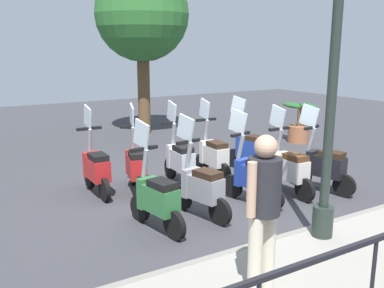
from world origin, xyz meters
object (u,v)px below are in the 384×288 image
(tree_distant, at_px, (142,15))
(scooter_far_1, at_px, (213,155))
(scooter_far_2, at_px, (180,159))
(scooter_near_4, at_px, (156,197))
(scooter_near_0, at_px, (323,165))
(lamp_post_near, at_px, (332,96))
(scooter_far_0, at_px, (250,148))
(scooter_far_4, at_px, (96,168))
(pedestrian_distant, at_px, (264,203))
(potted_palm, at_px, (299,126))
(scooter_far_3, at_px, (136,165))
(scooter_near_3, at_px, (201,187))
(scooter_near_1, at_px, (289,168))
(scooter_near_2, at_px, (253,175))

(tree_distant, distance_m, scooter_far_1, 5.72)
(scooter_far_2, bearing_deg, scooter_near_4, 145.05)
(scooter_near_0, bearing_deg, lamp_post_near, 117.47)
(scooter_near_4, height_order, scooter_far_0, same)
(scooter_near_4, bearing_deg, scooter_far_4, -2.49)
(lamp_post_near, relative_size, scooter_far_1, 2.65)
(pedestrian_distant, distance_m, potted_palm, 7.85)
(scooter_near_4, distance_m, scooter_far_0, 3.41)
(lamp_post_near, xyz_separation_m, scooter_far_4, (3.43, 1.84, -1.47))
(scooter_far_2, bearing_deg, scooter_far_3, 91.59)
(scooter_near_3, height_order, scooter_near_4, same)
(scooter_near_1, relative_size, scooter_near_2, 1.00)
(scooter_near_3, bearing_deg, scooter_far_1, -50.98)
(scooter_near_0, bearing_deg, scooter_far_1, 22.00)
(tree_distant, distance_m, scooter_near_0, 7.16)
(scooter_near_2, bearing_deg, scooter_far_3, 28.27)
(lamp_post_near, bearing_deg, scooter_far_2, 5.51)
(scooter_near_4, bearing_deg, scooter_far_2, -47.75)
(scooter_near_2, relative_size, scooter_far_4, 1.00)
(potted_palm, relative_size, scooter_near_4, 0.69)
(tree_distant, height_order, scooter_near_3, tree_distant)
(scooter_far_4, bearing_deg, scooter_far_1, -96.25)
(potted_palm, bearing_deg, pedestrian_distant, 132.88)
(scooter_near_0, xyz_separation_m, scooter_near_3, (0.11, 2.48, 0.00))
(scooter_far_3, bearing_deg, scooter_near_0, -105.62)
(potted_palm, distance_m, scooter_far_2, 4.78)
(scooter_near_4, relative_size, scooter_far_3, 1.00)
(lamp_post_near, relative_size, potted_palm, 3.85)
(pedestrian_distant, distance_m, scooter_far_4, 4.08)
(potted_palm, height_order, scooter_far_4, scooter_far_4)
(tree_distant, xyz_separation_m, scooter_near_2, (-6.36, 0.99, -2.92))
(tree_distant, height_order, potted_palm, tree_distant)
(scooter_far_2, bearing_deg, scooter_near_1, -135.23)
(lamp_post_near, xyz_separation_m, scooter_far_0, (3.22, -1.37, -1.47))
(tree_distant, height_order, scooter_near_4, tree_distant)
(scooter_near_0, bearing_deg, scooter_far_3, 44.21)
(scooter_near_0, height_order, scooter_near_1, same)
(tree_distant, relative_size, scooter_far_1, 3.10)
(lamp_post_near, distance_m, scooter_near_3, 2.34)
(scooter_near_3, bearing_deg, tree_distant, -29.62)
(scooter_far_4, bearing_deg, scooter_far_3, -107.61)
(pedestrian_distant, xyz_separation_m, scooter_near_2, (2.28, -1.72, -0.60))
(tree_distant, relative_size, scooter_far_4, 3.10)
(scooter_far_4, bearing_deg, tree_distant, -33.13)
(pedestrian_distant, bearing_deg, scooter_near_0, 108.90)
(scooter_far_4, bearing_deg, scooter_near_4, -172.63)
(pedestrian_distant, bearing_deg, potted_palm, 118.11)
(pedestrian_distant, relative_size, scooter_far_2, 1.03)
(scooter_near_2, bearing_deg, scooter_far_1, -21.94)
(lamp_post_near, xyz_separation_m, scooter_near_3, (1.63, 0.82, -1.47))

